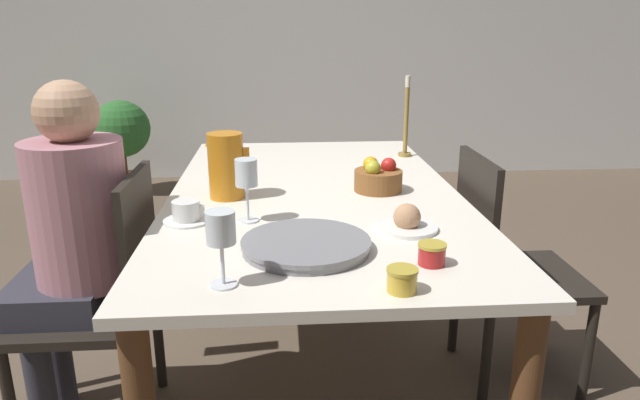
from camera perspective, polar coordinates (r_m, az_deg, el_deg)
The scene contains 17 objects.
ground_plane at distance 2.36m, azimuth -0.49°, elevation -16.68°, with size 20.00×20.00×0.00m, color brown.
wall_back at distance 5.08m, azimuth -2.90°, elevation 16.97°, with size 10.00×0.06×2.60m.
dining_table at distance 2.07m, azimuth -0.54°, elevation -1.54°, with size 1.02×1.78×0.74m.
chair_person_side at distance 2.00m, azimuth -20.68°, elevation -9.15°, with size 0.42×0.42×0.88m.
chair_opposite at distance 2.22m, azimuth 17.97°, elevation -6.21°, with size 0.42×0.42×0.88m.
person_seated at distance 1.97m, azimuth -23.59°, elevation -3.05°, with size 0.39×0.41×1.16m.
red_pitcher at distance 1.97m, azimuth -9.38°, elevation 3.43°, with size 0.15×0.12×0.22m.
wine_glass_water at distance 1.71m, azimuth -7.37°, elevation 2.42°, with size 0.07×0.07×0.19m.
wine_glass_juice at distance 1.29m, azimuth -9.89°, elevation -3.19°, with size 0.07×0.07×0.18m.
teacup_near_person at distance 1.77m, azimuth -13.22°, elevation -1.28°, with size 0.14×0.14×0.07m.
serving_tray at distance 1.51m, azimuth -1.41°, elevation -4.50°, with size 0.34×0.34×0.03m.
bread_plate at distance 1.68m, azimuth 8.68°, elevation -2.15°, with size 0.18×0.18×0.08m.
jam_jar_amber at distance 1.44m, azimuth 11.13°, elevation -5.20°, with size 0.07×0.07×0.06m.
jam_jar_red at distance 1.29m, azimuth 8.21°, elevation -7.78°, with size 0.07×0.07×0.06m.
fruit_bowl at distance 2.05m, azimuth 5.82°, elevation 2.21°, with size 0.17×0.17×0.12m.
candlestick_tall at distance 2.60m, azimuth 8.59°, elevation 7.45°, with size 0.06×0.06×0.36m.
potted_plant at distance 4.80m, azimuth -19.19°, elevation 6.14°, with size 0.45×0.45×0.75m.
Camera 1 is at (-0.12, -1.96, 1.31)m, focal length 32.00 mm.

